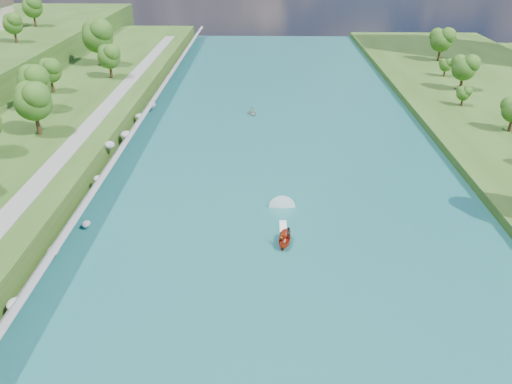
{
  "coord_description": "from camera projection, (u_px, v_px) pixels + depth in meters",
  "views": [
    {
      "loc": [
        -2.55,
        -41.87,
        33.15
      ],
      "look_at": [
        -3.56,
        16.51,
        2.5
      ],
      "focal_mm": 35.0,
      "sensor_mm": 36.0,
      "label": 1
    }
  ],
  "objects": [
    {
      "name": "riprap_bank",
      "position": [
        96.0,
        186.0,
        69.15
      ],
      "size": [
        3.78,
        236.0,
        4.13
      ],
      "color": "slate",
      "rests_on": "ground"
    },
    {
      "name": "raft",
      "position": [
        252.0,
        113.0,
        100.98
      ],
      "size": [
        2.89,
        3.42,
        1.57
      ],
      "rotation": [
        0.0,
        0.0,
        0.32
      ],
      "color": "#969A9F",
      "rests_on": "river_water"
    },
    {
      "name": "riverside_path",
      "position": [
        48.0,
        172.0,
        68.99
      ],
      "size": [
        3.0,
        200.0,
        0.1
      ],
      "primitive_type": "cube",
      "color": "gray",
      "rests_on": "berm_west"
    },
    {
      "name": "motorboat",
      "position": [
        284.0,
        231.0,
        60.73
      ],
      "size": [
        3.6,
        18.68,
        2.02
      ],
      "rotation": [
        0.0,
        0.0,
        3.01
      ],
      "color": "#B32B0E",
      "rests_on": "river_water"
    },
    {
      "name": "river_water",
      "position": [
        282.0,
        196.0,
        70.12
      ],
      "size": [
        55.0,
        240.0,
        0.1
      ],
      "primitive_type": "cube",
      "color": "#18575E",
      "rests_on": "ground"
    },
    {
      "name": "ground",
      "position": [
        287.0,
        286.0,
        52.43
      ],
      "size": [
        260.0,
        260.0,
        0.0
      ],
      "primitive_type": "plane",
      "color": "#2D5119",
      "rests_on": "ground"
    }
  ]
}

